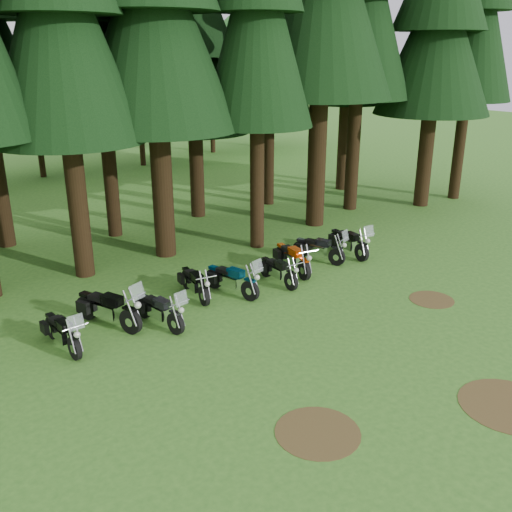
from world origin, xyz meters
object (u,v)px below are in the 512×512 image
object	(u,v)px
motorcycle_1	(108,309)
motorcycle_3	(195,284)
motorcycle_6	(292,259)
motorcycle_7	(319,250)
motorcycle_2	(159,311)
motorcycle_4	(232,280)
motorcycle_5	(278,271)
motorcycle_8	(349,243)
motorcycle_0	(63,333)

from	to	relation	value
motorcycle_1	motorcycle_3	size ratio (longest dim) A/B	1.17
motorcycle_6	motorcycle_7	xyz separation A→B (m)	(1.49, 0.18, -0.02)
motorcycle_2	motorcycle_4	distance (m)	2.98
motorcycle_2	motorcycle_3	xyz separation A→B (m)	(1.90, 1.08, -0.02)
motorcycle_1	motorcycle_4	xyz separation A→B (m)	(4.08, -0.38, -0.05)
motorcycle_1	motorcycle_2	distance (m)	1.44
motorcycle_2	motorcycle_5	xyz separation A→B (m)	(4.70, 0.27, -0.03)
motorcycle_5	motorcycle_6	bearing A→B (deg)	27.47
motorcycle_3	motorcycle_4	distance (m)	1.19
motorcycle_2	motorcycle_8	world-z (taller)	motorcycle_8
motorcycle_8	motorcycle_0	bearing A→B (deg)	-169.69
motorcycle_1	motorcycle_2	world-z (taller)	motorcycle_1
motorcycle_0	motorcycle_4	size ratio (longest dim) A/B	0.94
motorcycle_1	motorcycle_8	xyz separation A→B (m)	(9.79, -0.17, -0.04)
motorcycle_1	motorcycle_3	world-z (taller)	motorcycle_1
motorcycle_4	motorcycle_8	xyz separation A→B (m)	(5.71, 0.20, 0.01)
motorcycle_3	motorcycle_4	bearing A→B (deg)	-18.76
motorcycle_1	motorcycle_2	bearing A→B (deg)	-57.11
motorcycle_3	motorcycle_5	bearing A→B (deg)	-5.36
motorcycle_0	motorcycle_1	bearing A→B (deg)	14.95
motorcycle_4	motorcycle_5	xyz separation A→B (m)	(1.76, -0.23, -0.06)
motorcycle_1	motorcycle_2	size ratio (longest dim) A/B	1.13
motorcycle_0	motorcycle_2	world-z (taller)	motorcycle_2
motorcycle_0	motorcycle_8	bearing A→B (deg)	-0.32
motorcycle_0	motorcycle_1	size ratio (longest dim) A/B	0.88
motorcycle_6	motorcycle_7	world-z (taller)	motorcycle_7
motorcycle_6	motorcycle_2	bearing A→B (deg)	-160.32
motorcycle_4	motorcycle_7	xyz separation A→B (m)	(4.33, 0.42, -0.01)
motorcycle_5	motorcycle_6	size ratio (longest dim) A/B	0.89
motorcycle_0	motorcycle_1	xyz separation A→B (m)	(1.51, 0.45, 0.07)
motorcycle_5	motorcycle_3	bearing A→B (deg)	167.83
motorcycle_7	motorcycle_8	xyz separation A→B (m)	(1.38, -0.21, 0.02)
motorcycle_2	motorcycle_4	size ratio (longest dim) A/B	0.95
motorcycle_4	motorcycle_5	distance (m)	1.78
motorcycle_4	motorcycle_6	xyz separation A→B (m)	(2.83, 0.24, 0.00)
motorcycle_1	motorcycle_4	size ratio (longest dim) A/B	1.07
motorcycle_5	motorcycle_4	bearing A→B (deg)	176.71
motorcycle_4	motorcycle_5	bearing A→B (deg)	-18.86
motorcycle_1	motorcycle_7	size ratio (longest dim) A/B	1.12
motorcycle_4	motorcycle_3	bearing A→B (deg)	138.86
motorcycle_5	motorcycle_7	size ratio (longest dim) A/B	0.93
motorcycle_3	motorcycle_7	bearing A→B (deg)	9.02
motorcycle_4	motorcycle_7	distance (m)	4.35
motorcycle_2	motorcycle_0	bearing A→B (deg)	163.15
motorcycle_6	motorcycle_7	size ratio (longest dim) A/B	1.05
motorcycle_0	motorcycle_2	xyz separation A→B (m)	(2.65, -0.42, 0.00)
motorcycle_2	motorcycle_4	bearing A→B (deg)	1.80
motorcycle_6	motorcycle_3	bearing A→B (deg)	-172.70
motorcycle_7	motorcycle_4	bearing A→B (deg)	168.61
motorcycle_2	motorcycle_7	size ratio (longest dim) A/B	0.99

